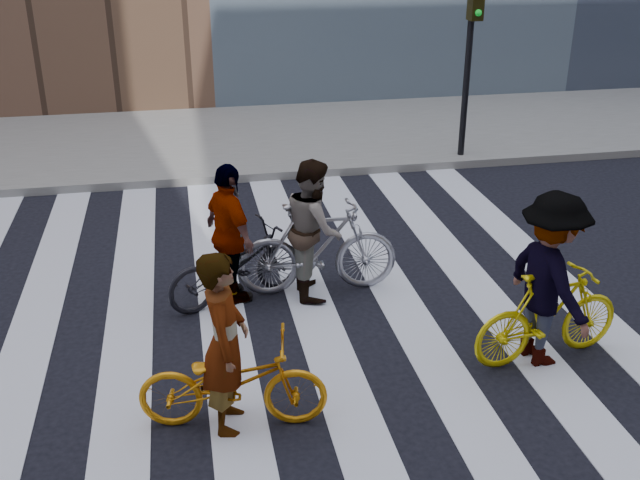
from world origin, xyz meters
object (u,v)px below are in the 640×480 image
object	(u,v)px
bike_yellow_left	(233,382)
bike_dark_rear	(236,265)
rider_mid	(313,228)
rider_right	(549,280)
bike_yellow_right	(549,315)
rider_rear	(230,235)
rider_left	(225,343)
bike_silver_mid	(317,248)
traffic_signal	(471,42)

from	to	relation	value
bike_yellow_left	bike_dark_rear	world-z (taller)	bike_dark_rear
rider_mid	rider_right	world-z (taller)	rider_right
bike_yellow_right	rider_rear	distance (m)	3.79
rider_rear	bike_yellow_left	bearing A→B (deg)	152.36
rider_mid	rider_right	size ratio (longest dim) A/B	0.92
bike_yellow_right	rider_left	bearing A→B (deg)	89.41
bike_silver_mid	rider_right	world-z (taller)	rider_right
bike_yellow_left	rider_mid	world-z (taller)	rider_mid
bike_yellow_right	rider_mid	xyz separation A→B (m)	(-2.18, 2.00, 0.35)
bike_yellow_right	bike_yellow_left	bearing A→B (deg)	89.53
rider_mid	rider_rear	xyz separation A→B (m)	(-1.03, -0.03, 0.01)
rider_rear	traffic_signal	bearing A→B (deg)	-68.94
rider_right	traffic_signal	bearing A→B (deg)	-22.44
bike_dark_rear	rider_rear	world-z (taller)	rider_rear
bike_yellow_right	bike_dark_rear	xyz separation A→B (m)	(-3.17, 1.97, -0.05)
bike_yellow_left	bike_dark_rear	bearing A→B (deg)	3.32
bike_dark_rear	rider_mid	xyz separation A→B (m)	(0.98, 0.03, 0.41)
bike_dark_rear	rider_mid	distance (m)	1.06
bike_silver_mid	rider_mid	bearing A→B (deg)	91.84
bike_yellow_right	rider_right	bearing A→B (deg)	81.34
traffic_signal	rider_left	bearing A→B (deg)	-125.31
bike_yellow_left	rider_mid	xyz separation A→B (m)	(1.23, 2.49, 0.42)
bike_yellow_left	bike_yellow_right	world-z (taller)	bike_yellow_right
rider_mid	bike_yellow_right	bearing A→B (deg)	-130.65
bike_yellow_left	rider_left	xyz separation A→B (m)	(-0.05, 0.00, 0.44)
bike_yellow_right	rider_left	world-z (taller)	rider_left
bike_silver_mid	rider_rear	world-z (taller)	rider_rear
rider_left	rider_rear	size ratio (longest dim) A/B	1.01
traffic_signal	rider_rear	distance (m)	6.81
bike_silver_mid	bike_dark_rear	distance (m)	1.04
bike_silver_mid	rider_right	xyz separation A→B (m)	(2.08, -2.00, 0.35)
bike_dark_rear	rider_left	bearing A→B (deg)	150.06
rider_left	rider_right	distance (m)	3.45
bike_dark_rear	rider_right	world-z (taller)	rider_right
bike_silver_mid	traffic_signal	bearing A→B (deg)	-36.89
bike_dark_rear	rider_rear	bearing A→B (deg)	66.93
bike_yellow_left	rider_rear	size ratio (longest dim) A/B	0.99
bike_yellow_right	rider_right	world-z (taller)	rider_right
traffic_signal	bike_yellow_right	world-z (taller)	traffic_signal
bike_silver_mid	rider_rear	size ratio (longest dim) A/B	1.14
bike_yellow_left	rider_left	distance (m)	0.44
rider_right	rider_rear	size ratio (longest dim) A/B	1.08
rider_left	bike_dark_rear	bearing A→B (deg)	2.17
bike_yellow_right	bike_dark_rear	world-z (taller)	bike_yellow_right
traffic_signal	bike_dark_rear	bearing A→B (deg)	-135.57
bike_yellow_left	rider_left	bearing A→B (deg)	99.04
rider_left	bike_yellow_right	bearing A→B (deg)	-72.89
traffic_signal	bike_dark_rear	distance (m)	6.88
bike_yellow_left	bike_dark_rear	xyz separation A→B (m)	(0.25, 2.46, 0.01)
traffic_signal	bike_yellow_left	xyz separation A→B (m)	(-4.98, -7.11, -1.82)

